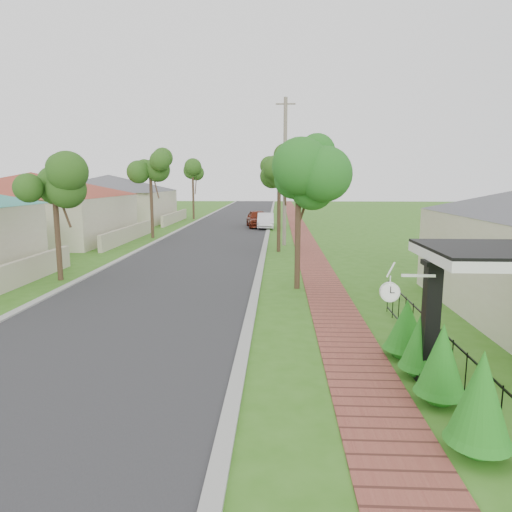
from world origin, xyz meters
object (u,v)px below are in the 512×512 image
(parked_car_red, at_px, (258,219))
(parked_car_white, at_px, (266,221))
(porch_post, at_px, (430,328))
(utility_pole, at_px, (285,172))
(station_clock, at_px, (392,291))
(near_tree, at_px, (299,175))

(parked_car_red, xyz_separation_m, parked_car_white, (0.73, -0.93, -0.11))
(porch_post, relative_size, parked_car_red, 0.57)
(parked_car_white, bearing_deg, porch_post, -82.93)
(utility_pole, bearing_deg, parked_car_white, 98.16)
(station_clock, bearing_deg, parked_car_red, 97.40)
(parked_car_white, bearing_deg, utility_pole, -82.69)
(near_tree, relative_size, utility_pole, 0.59)
(porch_post, distance_m, parked_car_red, 31.14)
(porch_post, relative_size, near_tree, 0.47)
(porch_post, relative_size, parked_car_white, 0.64)
(utility_pole, bearing_deg, station_clock, -84.72)
(porch_post, height_order, station_clock, porch_post)
(porch_post, distance_m, station_clock, 1.21)
(parked_car_red, height_order, utility_pole, utility_pole)
(near_tree, distance_m, utility_pole, 11.66)
(porch_post, distance_m, parked_car_white, 30.11)
(parked_car_red, relative_size, near_tree, 0.82)
(parked_car_red, height_order, parked_car_white, parked_car_red)
(parked_car_red, distance_m, utility_pole, 11.94)
(parked_car_white, distance_m, station_clock, 30.27)
(porch_post, bearing_deg, parked_car_white, 97.92)
(porch_post, bearing_deg, utility_pole, 97.80)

